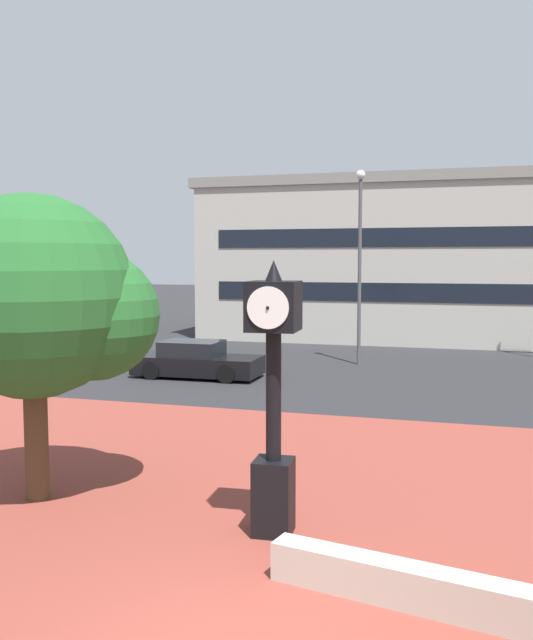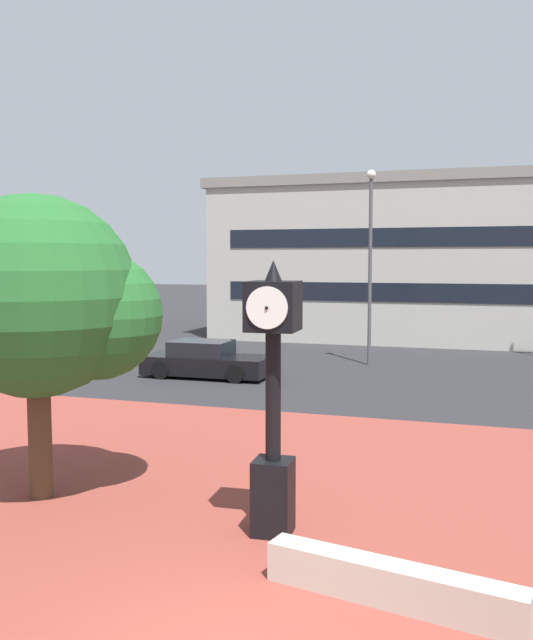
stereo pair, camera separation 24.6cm
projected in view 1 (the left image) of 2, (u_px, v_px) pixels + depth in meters
plaza_brick_paving at (318, 529)px, 10.70m from camera, size 44.00×15.55×0.01m
planter_wall at (395, 583)px, 8.39m from camera, size 3.21×1.04×0.50m
street_clock at (274, 394)px, 10.36m from camera, size 0.78×0.85×4.12m
plaza_tree at (46, 301)px, 11.84m from camera, size 3.73×3.47×5.24m
car_street_mid at (196, 361)px, 24.51m from camera, size 4.44×1.99×1.28m
civic_building at (468, 260)px, 37.67m from camera, size 27.24×12.60×8.24m
street_lamp_post at (360, 249)px, 27.16m from camera, size 0.36×0.36×7.57m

